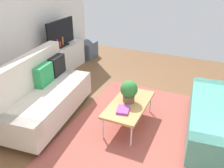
{
  "coord_description": "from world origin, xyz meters",
  "views": [
    {
      "loc": [
        -3.0,
        -0.98,
        2.44
      ],
      "look_at": [
        0.21,
        0.47,
        0.65
      ],
      "focal_mm": 38.02,
      "sensor_mm": 36.0,
      "label": 1
    }
  ],
  "objects_px": {
    "couch_beige": "(43,95)",
    "storage_trunk": "(88,50)",
    "table_book_0": "(123,110)",
    "vase_1": "(49,48)",
    "bottle_1": "(60,44)",
    "bottle_2": "(63,42)",
    "tv_console": "(63,58)",
    "tv": "(61,34)",
    "coffee_table": "(129,105)",
    "bottle_0": "(57,44)",
    "potted_plant": "(129,91)",
    "vase_0": "(44,49)"
  },
  "relations": [
    {
      "from": "tv",
      "to": "bottle_1",
      "type": "distance_m",
      "value": 0.26
    },
    {
      "from": "bottle_1",
      "to": "bottle_2",
      "type": "distance_m",
      "value": 0.12
    },
    {
      "from": "vase_1",
      "to": "bottle_1",
      "type": "height_order",
      "value": "bottle_1"
    },
    {
      "from": "couch_beige",
      "to": "tv_console",
      "type": "distance_m",
      "value": 2.08
    },
    {
      "from": "couch_beige",
      "to": "vase_0",
      "type": "distance_m",
      "value": 1.63
    },
    {
      "from": "coffee_table",
      "to": "potted_plant",
      "type": "xyz_separation_m",
      "value": [
        0.04,
        0.03,
        0.23
      ]
    },
    {
      "from": "tv",
      "to": "vase_1",
      "type": "distance_m",
      "value": 0.47
    },
    {
      "from": "vase_0",
      "to": "bottle_2",
      "type": "height_order",
      "value": "bottle_2"
    },
    {
      "from": "tv",
      "to": "bottle_0",
      "type": "height_order",
      "value": "tv"
    },
    {
      "from": "table_book_0",
      "to": "vase_1",
      "type": "xyz_separation_m",
      "value": [
        1.33,
        2.38,
        0.26
      ]
    },
    {
      "from": "couch_beige",
      "to": "bottle_2",
      "type": "distance_m",
      "value": 2.09
    },
    {
      "from": "bottle_2",
      "to": "coffee_table",
      "type": "bearing_deg",
      "value": -122.88
    },
    {
      "from": "storage_trunk",
      "to": "vase_1",
      "type": "relative_size",
      "value": 3.85
    },
    {
      "from": "table_book_0",
      "to": "tv",
      "type": "bearing_deg",
      "value": 53.37
    },
    {
      "from": "tv_console",
      "to": "coffee_table",
      "type": "bearing_deg",
      "value": -122.19
    },
    {
      "from": "storage_trunk",
      "to": "bottle_0",
      "type": "distance_m",
      "value": 1.4
    },
    {
      "from": "tv",
      "to": "table_book_0",
      "type": "height_order",
      "value": "tv"
    },
    {
      "from": "coffee_table",
      "to": "tv",
      "type": "height_order",
      "value": "tv"
    },
    {
      "from": "couch_beige",
      "to": "storage_trunk",
      "type": "distance_m",
      "value": 3.08
    },
    {
      "from": "bottle_0",
      "to": "potted_plant",
      "type": "bearing_deg",
      "value": -118.49
    },
    {
      "from": "tv_console",
      "to": "potted_plant",
      "type": "height_order",
      "value": "potted_plant"
    },
    {
      "from": "potted_plant",
      "to": "tv_console",
      "type": "bearing_deg",
      "value": 58.3
    },
    {
      "from": "tv_console",
      "to": "bottle_1",
      "type": "bearing_deg",
      "value": -158.1
    },
    {
      "from": "storage_trunk",
      "to": "table_book_0",
      "type": "height_order",
      "value": "table_book_0"
    },
    {
      "from": "storage_trunk",
      "to": "vase_0",
      "type": "distance_m",
      "value": 1.76
    },
    {
      "from": "vase_1",
      "to": "bottle_2",
      "type": "distance_m",
      "value": 0.42
    },
    {
      "from": "bottle_0",
      "to": "table_book_0",
      "type": "bearing_deg",
      "value": -123.62
    },
    {
      "from": "tv_console",
      "to": "table_book_0",
      "type": "xyz_separation_m",
      "value": [
        -1.72,
        -2.33,
        0.12
      ]
    },
    {
      "from": "storage_trunk",
      "to": "potted_plant",
      "type": "bearing_deg",
      "value": -138.82
    },
    {
      "from": "bottle_1",
      "to": "table_book_0",
      "type": "bearing_deg",
      "value": -125.25
    },
    {
      "from": "coffee_table",
      "to": "table_book_0",
      "type": "distance_m",
      "value": 0.25
    },
    {
      "from": "coffee_table",
      "to": "vase_1",
      "type": "bearing_deg",
      "value": 65.63
    },
    {
      "from": "couch_beige",
      "to": "table_book_0",
      "type": "xyz_separation_m",
      "value": [
        0.14,
        -1.42,
        -0.01
      ]
    },
    {
      "from": "vase_1",
      "to": "tv_console",
      "type": "bearing_deg",
      "value": -7.31
    },
    {
      "from": "storage_trunk",
      "to": "bottle_0",
      "type": "bearing_deg",
      "value": 177.35
    },
    {
      "from": "vase_0",
      "to": "couch_beige",
      "type": "bearing_deg",
      "value": -143.06
    },
    {
      "from": "tv_console",
      "to": "vase_1",
      "type": "distance_m",
      "value": 0.55
    },
    {
      "from": "tv",
      "to": "bottle_0",
      "type": "distance_m",
      "value": 0.28
    },
    {
      "from": "couch_beige",
      "to": "coffee_table",
      "type": "xyz_separation_m",
      "value": [
        0.39,
        -1.42,
        -0.05
      ]
    },
    {
      "from": "couch_beige",
      "to": "vase_1",
      "type": "relative_size",
      "value": 14.7
    },
    {
      "from": "vase_1",
      "to": "bottle_1",
      "type": "bearing_deg",
      "value": -17.22
    },
    {
      "from": "storage_trunk",
      "to": "bottle_2",
      "type": "relative_size",
      "value": 2.24
    },
    {
      "from": "table_book_0",
      "to": "bottle_2",
      "type": "height_order",
      "value": "bottle_2"
    },
    {
      "from": "bottle_1",
      "to": "bottle_2",
      "type": "height_order",
      "value": "bottle_2"
    },
    {
      "from": "coffee_table",
      "to": "potted_plant",
      "type": "distance_m",
      "value": 0.24
    },
    {
      "from": "coffee_table",
      "to": "bottle_2",
      "type": "bearing_deg",
      "value": 57.12
    },
    {
      "from": "coffee_table",
      "to": "table_book_0",
      "type": "bearing_deg",
      "value": 179.02
    },
    {
      "from": "bottle_2",
      "to": "tv_console",
      "type": "bearing_deg",
      "value": 108.59
    },
    {
      "from": "coffee_table",
      "to": "vase_0",
      "type": "xyz_separation_m",
      "value": [
        0.89,
        2.39,
        0.34
      ]
    },
    {
      "from": "coffee_table",
      "to": "storage_trunk",
      "type": "xyz_separation_m",
      "value": [
        2.57,
        2.24,
        -0.17
      ]
    }
  ]
}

